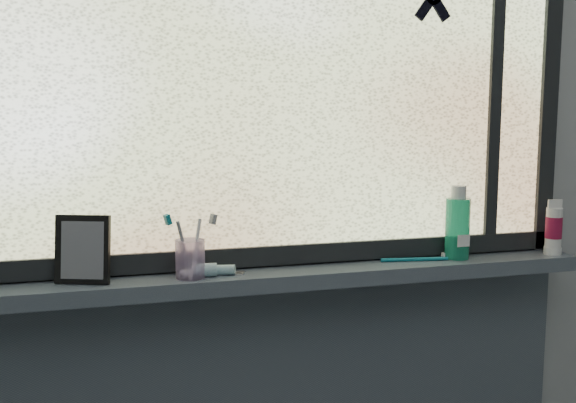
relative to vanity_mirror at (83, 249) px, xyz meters
The scene contains 12 objects.
wall_back 0.53m from the vanity_mirror, ahead, with size 3.00×0.01×2.50m, color #9EA3A8.
windowsill 0.51m from the vanity_mirror, ahead, with size 1.62×0.14×0.04m, color #444E5B.
window_pane 0.66m from the vanity_mirror, ahead, with size 1.50×0.01×1.00m, color silver.
frame_bottom 0.51m from the vanity_mirror, ahead, with size 1.60×0.03×0.05m, color black.
frame_right 1.35m from the vanity_mirror, ahead, with size 0.05×0.03×1.10m, color black.
frame_mullion 1.19m from the vanity_mirror, ahead, with size 0.04×0.03×1.00m, color black.
vanity_mirror is the anchor object (origin of this frame).
toothpaste_tube 0.31m from the vanity_mirror, ahead, with size 0.19×0.04×0.03m, color silver, non-canonical shape.
toothbrush_cup 0.25m from the vanity_mirror, ahead, with size 0.07×0.07×0.09m, color #C9AAE1.
toothbrush_lying 0.85m from the vanity_mirror, ahead, with size 0.23×0.02×0.02m, color #0E6C7E, non-canonical shape.
mouthwash_bottle 0.98m from the vanity_mirror, ahead, with size 0.07×0.07×0.17m, color #20A97D.
cream_tube 1.27m from the vanity_mirror, ahead, with size 0.04×0.04×0.11m, color silver.
Camera 1 is at (-0.44, -0.31, 1.41)m, focal length 40.00 mm.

